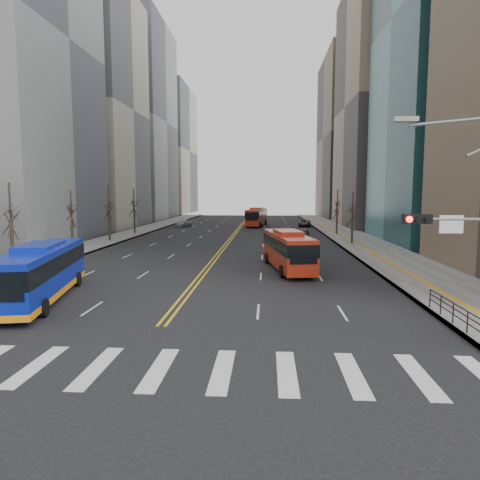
# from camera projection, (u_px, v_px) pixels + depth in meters

# --- Properties ---
(ground) EXTENTS (220.00, 220.00, 0.00)m
(ground) POSITION_uv_depth(u_px,v_px,m) (128.00, 368.00, 15.95)
(ground) COLOR black
(sidewalk_right) EXTENTS (7.00, 130.00, 0.15)m
(sidewalk_right) POSITION_uv_depth(u_px,v_px,m) (356.00, 239.00, 59.48)
(sidewalk_right) COLOR slate
(sidewalk_right) RESTS_ON ground
(sidewalk_left) EXTENTS (5.00, 130.00, 0.15)m
(sidewalk_left) POSITION_uv_depth(u_px,v_px,m) (117.00, 238.00, 61.61)
(sidewalk_left) COLOR slate
(sidewalk_left) RESTS_ON ground
(crosswalk) EXTENTS (26.70, 4.00, 0.01)m
(crosswalk) POSITION_uv_depth(u_px,v_px,m) (128.00, 368.00, 15.94)
(crosswalk) COLOR silver
(crosswalk) RESTS_ON ground
(centerline) EXTENTS (0.55, 100.00, 0.01)m
(centerline) POSITION_uv_depth(u_px,v_px,m) (236.00, 233.00, 70.51)
(centerline) COLOR gold
(centerline) RESTS_ON ground
(office_towers) EXTENTS (83.00, 134.00, 58.00)m
(office_towers) POSITION_uv_depth(u_px,v_px,m) (241.00, 101.00, 81.27)
(office_towers) COLOR gray
(office_towers) RESTS_ON ground
(pedestrian_railing) EXTENTS (0.06, 6.06, 1.02)m
(pedestrian_railing) POSITION_uv_depth(u_px,v_px,m) (453.00, 310.00, 20.91)
(pedestrian_railing) COLOR black
(pedestrian_railing) RESTS_ON sidewalk_right
(street_trees) EXTENTS (35.20, 47.20, 7.60)m
(street_trees) POSITION_uv_depth(u_px,v_px,m) (162.00, 207.00, 50.14)
(street_trees) COLOR #2D231B
(street_trees) RESTS_ON ground
(blue_bus) EXTENTS (4.88, 12.17, 3.47)m
(blue_bus) POSITION_uv_depth(u_px,v_px,m) (41.00, 271.00, 25.90)
(blue_bus) COLOR #0A1EA3
(blue_bus) RESTS_ON ground
(red_bus_near) EXTENTS (4.22, 10.84, 3.37)m
(red_bus_near) POSITION_uv_depth(u_px,v_px,m) (288.00, 248.00, 36.22)
(red_bus_near) COLOR #A32511
(red_bus_near) RESTS_ON ground
(red_bus_far) EXTENTS (4.15, 11.80, 3.65)m
(red_bus_far) POSITION_uv_depth(u_px,v_px,m) (257.00, 216.00, 84.07)
(red_bus_far) COLOR #A32511
(red_bus_far) RESTS_ON ground
(car_dark_mid) EXTENTS (1.96, 4.12, 1.36)m
(car_dark_mid) POSITION_uv_depth(u_px,v_px,m) (304.00, 234.00, 61.73)
(car_dark_mid) COLOR black
(car_dark_mid) RESTS_ON ground
(car_silver) EXTENTS (3.29, 4.64, 1.25)m
(car_silver) POSITION_uv_depth(u_px,v_px,m) (183.00, 224.00, 82.36)
(car_silver) COLOR #9B9BA0
(car_silver) RESTS_ON ground
(car_dark_far) EXTENTS (2.79, 5.17, 1.38)m
(car_dark_far) POSITION_uv_depth(u_px,v_px,m) (305.00, 223.00, 82.85)
(car_dark_far) COLOR black
(car_dark_far) RESTS_ON ground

